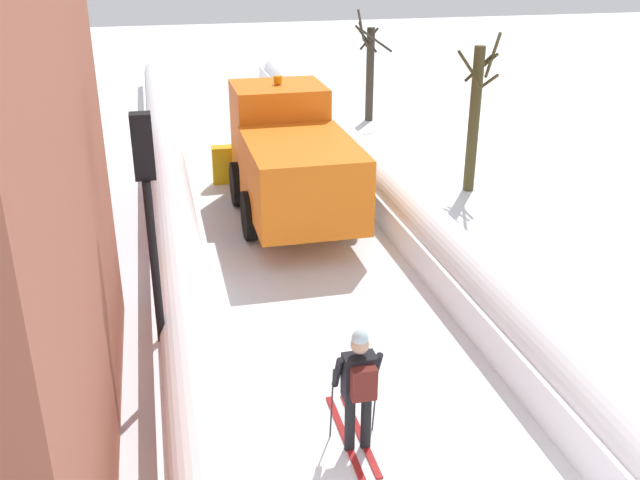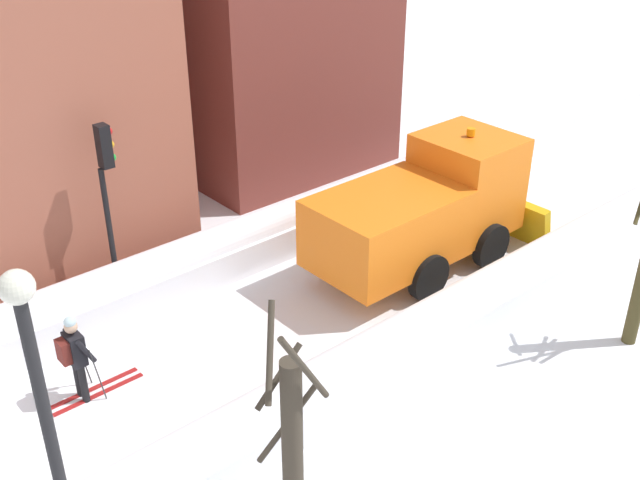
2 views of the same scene
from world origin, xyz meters
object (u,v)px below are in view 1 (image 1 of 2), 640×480
(skier, at_px, (359,385))
(traffic_light_pole, at_px, (148,202))
(bare_tree_far, at_px, (370,70))
(bare_tree_mid, at_px, (475,115))
(plow_truck, at_px, (290,157))

(skier, bearing_deg, traffic_light_pole, 138.38)
(traffic_light_pole, relative_size, bare_tree_far, 1.09)
(bare_tree_far, bearing_deg, bare_tree_mid, -86.94)
(skier, xyz_separation_m, traffic_light_pole, (-2.43, 2.16, 1.92))
(plow_truck, xyz_separation_m, skier, (-0.75, -8.48, -0.48))
(bare_tree_far, bearing_deg, plow_truck, -117.68)
(bare_tree_mid, distance_m, bare_tree_far, 7.88)
(bare_tree_mid, bearing_deg, traffic_light_pole, -138.77)
(plow_truck, bearing_deg, traffic_light_pole, -116.65)
(bare_tree_mid, bearing_deg, bare_tree_far, 93.06)
(bare_tree_far, bearing_deg, skier, -107.16)
(skier, xyz_separation_m, bare_tree_mid, (5.72, 9.29, 1.01))
(skier, height_order, bare_tree_mid, bare_tree_mid)
(skier, distance_m, traffic_light_pole, 3.77)
(skier, distance_m, bare_tree_far, 17.97)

